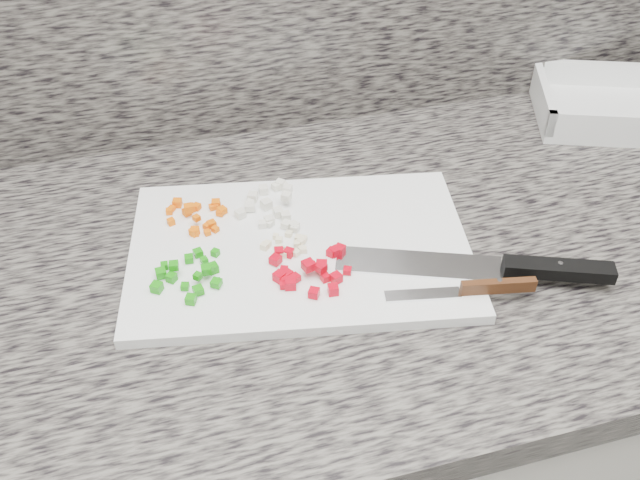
% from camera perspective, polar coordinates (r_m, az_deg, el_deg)
% --- Properties ---
extents(cabinet, '(3.92, 0.62, 0.86)m').
position_cam_1_polar(cabinet, '(1.24, -0.08, -17.31)').
color(cabinet, white).
rests_on(cabinet, ground).
extents(countertop, '(3.96, 0.64, 0.04)m').
position_cam_1_polar(countertop, '(0.90, -0.10, -1.73)').
color(countertop, '#645F58').
rests_on(countertop, cabinet).
extents(cutting_board, '(0.46, 0.35, 0.01)m').
position_cam_1_polar(cutting_board, '(0.87, -1.62, -0.75)').
color(cutting_board, white).
rests_on(cutting_board, countertop).
extents(carrot_pile, '(0.08, 0.08, 0.02)m').
position_cam_1_polar(carrot_pile, '(0.92, -9.78, 2.04)').
color(carrot_pile, '#F66705').
rests_on(carrot_pile, cutting_board).
extents(onion_pile, '(0.08, 0.11, 0.02)m').
position_cam_1_polar(onion_pile, '(0.92, -3.91, 2.80)').
color(onion_pile, white).
rests_on(onion_pile, cutting_board).
extents(green_pepper_pile, '(0.09, 0.09, 0.02)m').
position_cam_1_polar(green_pepper_pile, '(0.83, -10.37, -2.72)').
color(green_pepper_pile, '#18920D').
rests_on(green_pepper_pile, cutting_board).
extents(red_pepper_pile, '(0.10, 0.09, 0.02)m').
position_cam_1_polar(red_pepper_pile, '(0.82, -1.04, -2.41)').
color(red_pepper_pile, red).
rests_on(red_pepper_pile, cutting_board).
extents(garlic_pile, '(0.06, 0.05, 0.01)m').
position_cam_1_polar(garlic_pile, '(0.86, -2.65, -0.36)').
color(garlic_pile, '#F9ECC0').
rests_on(garlic_pile, cutting_board).
extents(chef_knife, '(0.31, 0.15, 0.02)m').
position_cam_1_polar(chef_knife, '(0.86, 14.95, -2.14)').
color(chef_knife, white).
rests_on(chef_knife, cutting_board).
extents(paring_knife, '(0.17, 0.05, 0.02)m').
position_cam_1_polar(paring_knife, '(0.82, 12.62, -3.79)').
color(paring_knife, white).
rests_on(paring_knife, cutting_board).
extents(tray, '(0.29, 0.25, 0.05)m').
position_cam_1_polar(tray, '(1.22, 22.70, 9.75)').
color(tray, white).
rests_on(tray, countertop).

